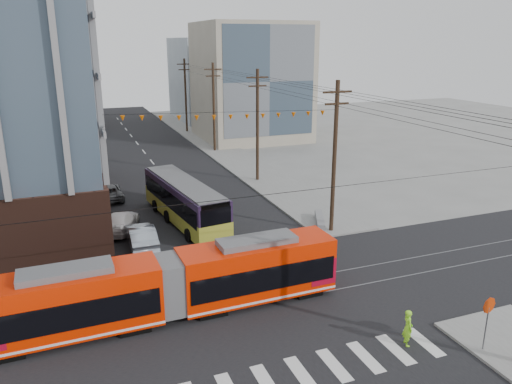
% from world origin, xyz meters
% --- Properties ---
extents(ground, '(160.00, 160.00, 0.00)m').
position_xyz_m(ground, '(0.00, 0.00, 0.00)').
color(ground, slate).
extents(bg_bldg_ne_near, '(14.00, 14.00, 16.00)m').
position_xyz_m(bg_bldg_ne_near, '(16.00, 48.00, 8.00)').
color(bg_bldg_ne_near, gray).
rests_on(bg_bldg_ne_near, ground).
extents(bg_bldg_nw_far, '(16.00, 18.00, 20.00)m').
position_xyz_m(bg_bldg_nw_far, '(-14.00, 72.00, 10.00)').
color(bg_bldg_nw_far, gray).
rests_on(bg_bldg_nw_far, ground).
extents(bg_bldg_ne_far, '(16.00, 16.00, 14.00)m').
position_xyz_m(bg_bldg_ne_far, '(18.00, 68.00, 7.00)').
color(bg_bldg_ne_far, '#8C99A5').
rests_on(bg_bldg_ne_far, ground).
extents(utility_pole_far, '(0.30, 0.30, 11.00)m').
position_xyz_m(utility_pole_far, '(8.50, 56.00, 5.50)').
color(utility_pole_far, black).
rests_on(utility_pole_far, ground).
extents(streetcar, '(17.96, 2.97, 3.45)m').
position_xyz_m(streetcar, '(-4.97, 3.55, 1.72)').
color(streetcar, red).
rests_on(streetcar, ground).
extents(city_bus, '(4.13, 12.07, 3.35)m').
position_xyz_m(city_bus, '(-1.05, 16.99, 1.68)').
color(city_bus, '#261734').
rests_on(city_bus, ground).
extents(parked_car_silver, '(1.78, 4.98, 1.64)m').
position_xyz_m(parked_car_silver, '(-5.00, 13.03, 0.82)').
color(parked_car_silver, '#929DA9').
rests_on(parked_car_silver, ground).
extents(parked_car_white, '(3.61, 5.32, 1.43)m').
position_xyz_m(parked_car_white, '(-5.97, 16.82, 0.72)').
color(parked_car_white, silver).
rests_on(parked_car_white, ground).
extents(parked_car_grey, '(2.36, 4.90, 1.34)m').
position_xyz_m(parked_car_grey, '(-6.03, 25.17, 0.67)').
color(parked_car_grey, '#434547').
rests_on(parked_car_grey, ground).
extents(pedestrian, '(0.59, 0.74, 1.78)m').
position_xyz_m(pedestrian, '(4.71, -2.84, 0.89)').
color(pedestrian, '#8DE823').
rests_on(pedestrian, ground).
extents(stop_sign, '(0.89, 0.89, 2.57)m').
position_xyz_m(stop_sign, '(7.57, -4.56, 1.29)').
color(stop_sign, '#C52B00').
rests_on(stop_sign, ground).
extents(jersey_barrier, '(2.24, 3.64, 0.73)m').
position_xyz_m(jersey_barrier, '(8.30, 12.41, 0.36)').
color(jersey_barrier, gray).
rests_on(jersey_barrier, ground).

